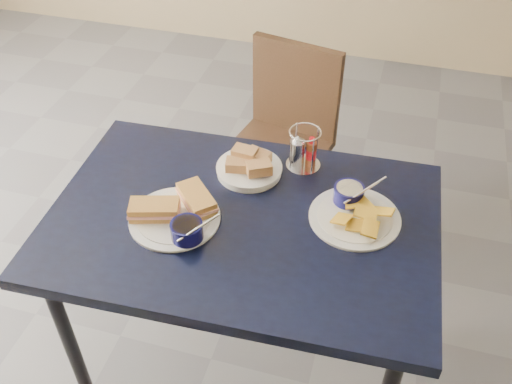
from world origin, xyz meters
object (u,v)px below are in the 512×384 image
(chair_far, at_px, (282,127))
(plantain_plate, at_px, (353,209))
(sandwich_plate, at_px, (178,214))
(condiment_caddy, at_px, (303,151))
(dining_table, at_px, (243,235))
(bread_basket, at_px, (249,166))

(chair_far, relative_size, plantain_plate, 3.15)
(sandwich_plate, xyz_separation_m, condiment_caddy, (0.29, 0.34, 0.03))
(chair_far, bearing_deg, condiment_caddy, -70.69)
(dining_table, relative_size, condiment_caddy, 8.47)
(plantain_plate, height_order, bread_basket, plantain_plate)
(chair_far, distance_m, plantain_plate, 0.89)
(bread_basket, relative_size, condiment_caddy, 1.50)
(chair_far, relative_size, condiment_caddy, 6.13)
(chair_far, relative_size, sandwich_plate, 2.78)
(dining_table, distance_m, sandwich_plate, 0.21)
(dining_table, xyz_separation_m, chair_far, (-0.08, 0.85, -0.20))
(sandwich_plate, height_order, plantain_plate, same)
(dining_table, height_order, condiment_caddy, condiment_caddy)
(condiment_caddy, bearing_deg, dining_table, -111.87)
(condiment_caddy, bearing_deg, sandwich_plate, -129.81)
(sandwich_plate, bearing_deg, chair_far, 84.39)
(dining_table, relative_size, chair_far, 1.38)
(sandwich_plate, bearing_deg, plantain_plate, 18.96)
(chair_far, height_order, plantain_plate, plantain_plate)
(dining_table, xyz_separation_m, plantain_plate, (0.30, 0.10, 0.09))
(plantain_plate, relative_size, bread_basket, 1.30)
(condiment_caddy, bearing_deg, plantain_plate, -43.12)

